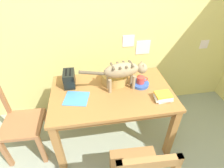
{
  "coord_description": "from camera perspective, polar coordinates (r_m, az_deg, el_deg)",
  "views": [
    {
      "loc": [
        -0.24,
        -0.37,
        1.95
      ],
      "look_at": [
        0.0,
        1.1,
        0.84
      ],
      "focal_mm": 28.28,
      "sensor_mm": 36.0,
      "label": 1
    }
  ],
  "objects": [
    {
      "name": "wooden_chair_far",
      "position": [
        2.21,
        -28.07,
        -11.17
      ],
      "size": [
        0.44,
        0.44,
        0.95
      ],
      "rotation": [
        0.0,
        0.0,
        -1.61
      ],
      "color": "#9B643D",
      "rests_on": "ground_plane"
    },
    {
      "name": "magazine",
      "position": [
        1.86,
        -11.41,
        -4.58
      ],
      "size": [
        0.29,
        0.27,
        0.01
      ],
      "primitive_type": "cube",
      "rotation": [
        0.0,
        0.0,
        -0.22
      ],
      "color": "#4388C4",
      "rests_on": "dining_table"
    },
    {
      "name": "wall_rear",
      "position": [
        2.26,
        -2.87,
        18.53
      ],
      "size": [
        4.46,
        0.11,
        2.5
      ],
      "color": "#E5DA7C",
      "rests_on": "ground_plane"
    },
    {
      "name": "cat",
      "position": [
        1.84,
        3.82,
        4.26
      ],
      "size": [
        0.72,
        0.17,
        0.32
      ],
      "rotation": [
        0.0,
        0.0,
        -1.48
      ],
      "color": "#9A8663",
      "rests_on": "dining_table"
    },
    {
      "name": "toaster",
      "position": [
        2.02,
        -13.65,
        1.67
      ],
      "size": [
        0.12,
        0.2,
        0.18
      ],
      "color": "black",
      "rests_on": "dining_table"
    },
    {
      "name": "coffee_mug",
      "position": [
        1.99,
        9.33,
        1.34
      ],
      "size": [
        0.13,
        0.09,
        0.08
      ],
      "color": "#CE3F39",
      "rests_on": "saucer_bowl"
    },
    {
      "name": "dining_table",
      "position": [
        1.98,
        0.0,
        -4.47
      ],
      "size": [
        1.32,
        0.81,
        0.74
      ],
      "color": "#9E6A36",
      "rests_on": "ground_plane"
    },
    {
      "name": "book_stack",
      "position": [
        1.87,
        16.18,
        -3.93
      ],
      "size": [
        0.19,
        0.15,
        0.07
      ],
      "color": "silver",
      "rests_on": "dining_table"
    },
    {
      "name": "saucer_bowl",
      "position": [
        2.02,
        9.09,
        0.04
      ],
      "size": [
        0.19,
        0.19,
        0.03
      ],
      "primitive_type": "cylinder",
      "color": "#3158B3",
      "rests_on": "dining_table"
    },
    {
      "name": "wicker_basket",
      "position": [
        2.03,
        0.85,
        2.13
      ],
      "size": [
        0.3,
        0.3,
        0.11
      ],
      "color": "tan",
      "rests_on": "dining_table"
    }
  ]
}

